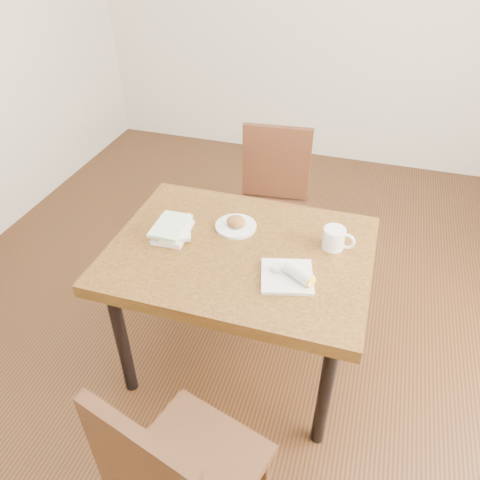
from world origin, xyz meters
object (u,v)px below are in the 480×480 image
(chair_far, at_px, (272,198))
(coffee_mug, at_px, (335,238))
(book_stack, at_px, (173,229))
(plate_burrito, at_px, (291,275))
(chair_near, at_px, (175,475))
(table, at_px, (240,264))
(plate_scone, at_px, (236,225))

(chair_far, distance_m, coffee_mug, 0.80)
(coffee_mug, relative_size, book_stack, 0.60)
(coffee_mug, relative_size, plate_burrito, 0.57)
(plate_burrito, bearing_deg, book_stack, 165.78)
(chair_far, xyz_separation_m, coffee_mug, (0.43, -0.63, 0.25))
(chair_near, height_order, book_stack, chair_near)
(chair_near, relative_size, coffee_mug, 6.62)
(chair_far, height_order, book_stack, chair_far)
(plate_burrito, bearing_deg, chair_far, 107.90)
(chair_near, xyz_separation_m, book_stack, (-0.40, 0.93, 0.23))
(chair_far, relative_size, book_stack, 4.00)
(chair_far, xyz_separation_m, plate_burrito, (0.29, -0.89, 0.22))
(book_stack, bearing_deg, plate_burrito, -14.22)
(chair_near, relative_size, book_stack, 4.00)
(table, bearing_deg, plate_scone, 114.10)
(table, height_order, plate_scone, plate_scone)
(chair_far, xyz_separation_m, book_stack, (-0.29, -0.75, 0.23))
(table, relative_size, chair_far, 1.20)
(chair_near, relative_size, plate_scone, 4.95)
(chair_near, bearing_deg, coffee_mug, 72.90)
(chair_far, relative_size, coffee_mug, 6.62)
(plate_scone, relative_size, coffee_mug, 1.34)
(chair_far, relative_size, plate_scone, 4.95)
(table, xyz_separation_m, plate_burrito, (0.25, -0.13, 0.11))
(plate_scone, bearing_deg, plate_burrito, -40.74)
(coffee_mug, bearing_deg, plate_scone, 178.62)
(plate_burrito, bearing_deg, plate_scone, 139.26)
(plate_scone, bearing_deg, table, -65.90)
(table, distance_m, coffee_mug, 0.44)
(chair_near, bearing_deg, chair_far, 93.54)
(coffee_mug, distance_m, plate_burrito, 0.30)
(chair_far, height_order, plate_scone, chair_far)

